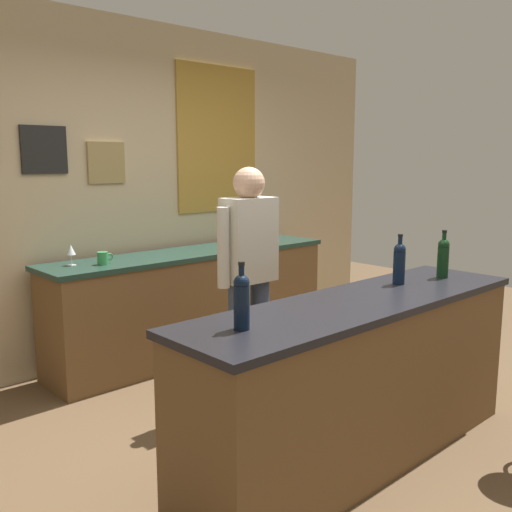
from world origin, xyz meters
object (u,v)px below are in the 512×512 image
at_px(wine_bottle_b, 399,262).
at_px(wine_glass_b, 236,235).
at_px(bartender, 249,270).
at_px(coffee_mug, 103,258).
at_px(wine_bottle_a, 242,300).
at_px(wine_glass_a, 71,251).
at_px(wine_bottle_c, 443,257).

distance_m(wine_bottle_b, wine_glass_b, 1.92).
height_order(bartender, coffee_mug, bartender).
height_order(wine_bottle_a, wine_glass_a, wine_bottle_a).
bearing_deg(wine_bottle_b, bartender, 115.87).
relative_size(wine_bottle_b, wine_glass_a, 1.97).
height_order(wine_bottle_b, wine_bottle_c, same).
distance_m(wine_bottle_c, wine_glass_a, 2.60).
relative_size(wine_bottle_b, wine_glass_b, 1.97).
height_order(bartender, wine_bottle_a, bartender).
xyz_separation_m(wine_bottle_b, wine_glass_b, (0.32, 1.89, -0.05)).
relative_size(bartender, wine_glass_a, 10.45).
bearing_deg(wine_bottle_c, wine_glass_a, 125.70).
height_order(wine_bottle_a, wine_glass_b, wine_bottle_a).
bearing_deg(wine_bottle_b, wine_glass_a, 119.36).
bearing_deg(wine_bottle_b, coffee_mug, 116.54).
distance_m(wine_bottle_a, coffee_mug, 2.01).
bearing_deg(wine_bottle_a, wine_glass_b, 50.00).
xyz_separation_m(wine_bottle_b, wine_glass_a, (-1.14, 2.03, -0.05)).
xyz_separation_m(bartender, wine_bottle_c, (0.80, -0.96, 0.12)).
relative_size(wine_bottle_b, wine_bottle_c, 1.00).
xyz_separation_m(bartender, wine_bottle_b, (0.43, -0.88, 0.12)).
distance_m(wine_bottle_a, wine_glass_a, 2.10).
relative_size(wine_bottle_a, wine_bottle_b, 1.00).
distance_m(wine_bottle_c, wine_glass_b, 1.97).
distance_m(wine_glass_a, coffee_mug, 0.23).
height_order(bartender, wine_glass_b, bartender).
bearing_deg(bartender, wine_bottle_b, -64.13).
bearing_deg(wine_glass_b, coffee_mug, 179.34).
bearing_deg(bartender, wine_bottle_c, -50.18).
bearing_deg(wine_glass_b, wine_bottle_a, -130.00).
relative_size(bartender, wine_bottle_c, 5.29).
bearing_deg(wine_bottle_a, wine_bottle_b, 2.63).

